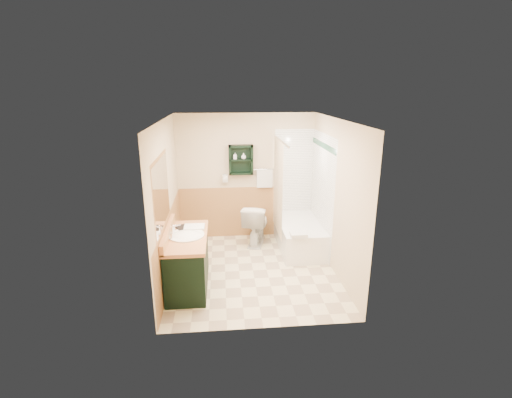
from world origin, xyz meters
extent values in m
plane|color=beige|center=(0.00, 0.00, 0.00)|extent=(3.00, 3.00, 0.00)
cube|color=beige|center=(0.00, 1.52, 1.20)|extent=(2.60, 0.04, 2.40)
cube|color=beige|center=(-1.32, 0.00, 1.20)|extent=(0.04, 3.00, 2.40)
cube|color=beige|center=(1.32, 0.00, 1.20)|extent=(0.04, 3.00, 2.40)
cube|color=white|center=(0.00, 0.00, 2.42)|extent=(2.60, 3.00, 0.04)
cube|color=black|center=(-0.10, 1.41, 1.55)|extent=(0.45, 0.15, 0.55)
cylinder|color=silver|center=(0.53, 0.75, 2.00)|extent=(0.03, 1.60, 0.03)
cube|color=black|center=(-0.99, -0.38, 0.40)|extent=(0.59, 1.27, 0.81)
cube|color=white|center=(0.93, 0.83, 0.25)|extent=(0.75, 1.50, 0.50)
imported|color=white|center=(0.15, 1.11, 0.38)|extent=(0.63, 0.87, 0.76)
cube|color=silver|center=(-0.89, -0.11, 0.83)|extent=(0.30, 0.24, 0.04)
imported|color=black|center=(-1.16, -0.12, 0.92)|extent=(0.17, 0.09, 0.23)
cube|color=silver|center=(0.76, 0.15, 0.53)|extent=(0.26, 0.22, 0.07)
imported|color=white|center=(-0.21, 1.40, 1.59)|extent=(0.08, 0.13, 0.06)
imported|color=white|center=(-0.05, 1.40, 1.61)|extent=(0.11, 0.13, 0.09)
camera|label=1|loc=(-0.46, -5.39, 2.86)|focal=26.00mm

